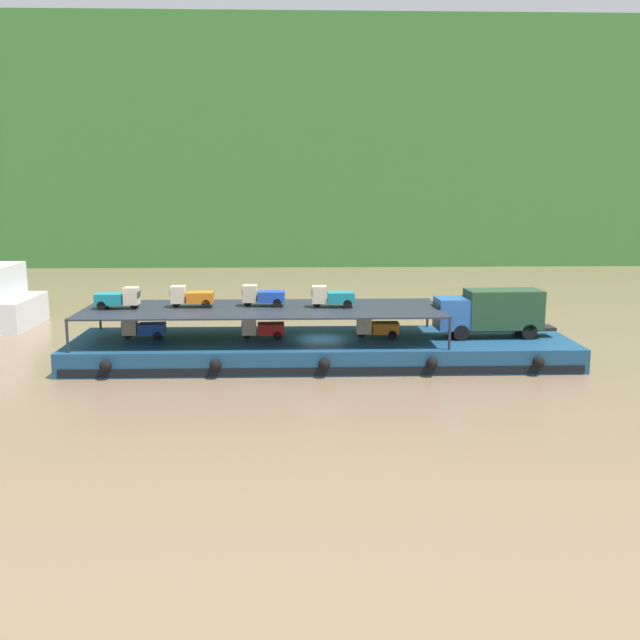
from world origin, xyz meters
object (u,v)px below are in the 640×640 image
at_px(mini_truck_upper_fore, 263,296).
at_px(mini_truck_upper_mid, 191,296).
at_px(mini_truck_lower_stern, 143,328).
at_px(mini_truck_upper_bow, 332,297).
at_px(cargo_barge, 322,350).
at_px(mini_truck_upper_stern, 118,298).
at_px(mini_truck_lower_aft, 262,328).
at_px(mini_truck_lower_mid, 377,327).
at_px(covered_lorry, 491,311).

bearing_deg(mini_truck_upper_fore, mini_truck_upper_mid, -177.51).
xyz_separation_m(mini_truck_lower_stern, mini_truck_upper_bow, (12.23, -0.11, 2.00)).
xyz_separation_m(mini_truck_lower_stern, mini_truck_upper_mid, (3.13, 0.26, 2.00)).
bearing_deg(cargo_barge, mini_truck_upper_stern, 179.47).
bearing_deg(mini_truck_upper_stern, mini_truck_lower_aft, 0.18).
xyz_separation_m(mini_truck_lower_mid, mini_truck_upper_bow, (-2.92, 0.04, 2.00)).
height_order(mini_truck_lower_aft, mini_truck_upper_mid, mini_truck_upper_mid).
xyz_separation_m(mini_truck_lower_mid, mini_truck_upper_fore, (-7.41, 0.61, 2.00)).
bearing_deg(covered_lorry, mini_truck_upper_stern, 179.95).
bearing_deg(mini_truck_lower_stern, covered_lorry, -0.67).
bearing_deg(cargo_barge, mini_truck_lower_mid, 3.34).
bearing_deg(mini_truck_lower_stern, mini_truck_lower_aft, -1.59).
relative_size(covered_lorry, mini_truck_upper_bow, 2.88).
height_order(cargo_barge, mini_truck_lower_mid, mini_truck_lower_mid).
xyz_separation_m(cargo_barge, mini_truck_upper_stern, (-12.96, 0.12, 3.44)).
relative_size(cargo_barge, mini_truck_lower_aft, 11.55).
distance_m(mini_truck_lower_mid, mini_truck_upper_bow, 3.54).
xyz_separation_m(mini_truck_lower_stern, mini_truck_upper_stern, (-1.43, -0.24, 2.00)).
bearing_deg(mini_truck_upper_mid, mini_truck_lower_mid, -1.97).
distance_m(mini_truck_upper_stern, mini_truck_upper_bow, 13.65).
xyz_separation_m(covered_lorry, mini_truck_upper_stern, (-24.02, 0.02, 1.00)).
distance_m(cargo_barge, mini_truck_lower_aft, 4.11).
xyz_separation_m(mini_truck_upper_fore, mini_truck_upper_bow, (4.49, -0.57, 0.00)).
height_order(mini_truck_lower_mid, mini_truck_upper_bow, mini_truck_upper_bow).
bearing_deg(mini_truck_upper_stern, cargo_barge, -0.53).
bearing_deg(covered_lorry, mini_truck_lower_aft, 179.80).
bearing_deg(mini_truck_lower_aft, mini_truck_upper_bow, 1.34).
distance_m(cargo_barge, covered_lorry, 11.32).
xyz_separation_m(mini_truck_upper_mid, mini_truck_upper_bow, (9.10, -0.37, 0.00)).
bearing_deg(mini_truck_lower_aft, mini_truck_upper_stern, -179.82).
height_order(cargo_barge, mini_truck_lower_stern, mini_truck_lower_stern).
height_order(mini_truck_lower_mid, mini_truck_upper_mid, mini_truck_upper_mid).
bearing_deg(mini_truck_lower_aft, covered_lorry, -0.20).
relative_size(cargo_barge, mini_truck_lower_stern, 11.49).
bearing_deg(mini_truck_lower_mid, covered_lorry, -0.87).
bearing_deg(mini_truck_upper_fore, mini_truck_lower_aft, -93.33).
bearing_deg(mini_truck_lower_stern, mini_truck_upper_mid, 4.77).
height_order(mini_truck_lower_aft, mini_truck_upper_fore, mini_truck_upper_fore).
distance_m(cargo_barge, mini_truck_upper_fore, 5.20).
relative_size(covered_lorry, mini_truck_upper_mid, 2.85).
distance_m(mini_truck_upper_mid, mini_truck_upper_fore, 4.61).
bearing_deg(covered_lorry, mini_truck_upper_mid, 178.45).
distance_m(mini_truck_upper_stern, mini_truck_upper_fore, 9.19).
relative_size(mini_truck_lower_stern, mini_truck_upper_bow, 1.02).
xyz_separation_m(mini_truck_lower_stern, mini_truck_upper_fore, (7.73, 0.46, 2.00)).
distance_m(cargo_barge, mini_truck_upper_bow, 3.52).
height_order(cargo_barge, mini_truck_upper_stern, mini_truck_upper_stern).
distance_m(mini_truck_lower_stern, mini_truck_lower_mid, 15.15).
relative_size(cargo_barge, mini_truck_upper_stern, 11.63).
xyz_separation_m(covered_lorry, mini_truck_lower_aft, (-14.90, 0.05, -1.00)).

